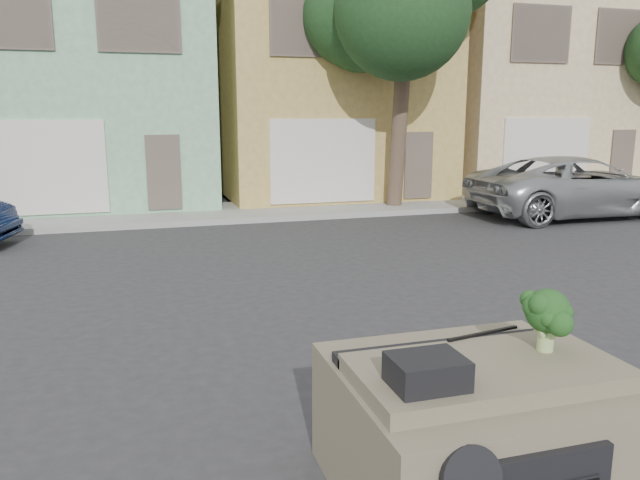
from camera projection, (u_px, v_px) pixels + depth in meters
name	position (u px, v px, depth m)	size (l,w,h in m)	color
ground_plane	(343.00, 351.00, 7.61)	(120.00, 120.00, 0.00)	#303033
sidewalk	(222.00, 213.00, 17.43)	(40.00, 3.00, 0.15)	gray
townhouse_mint	(88.00, 81.00, 19.44)	(7.20, 8.20, 7.55)	#80B68D
townhouse_tan	(318.00, 84.00, 21.56)	(7.20, 8.20, 7.55)	tan
townhouse_beige	(507.00, 86.00, 23.67)	(7.20, 8.20, 7.55)	#D5BA8A
silver_pickup	(574.00, 216.00, 17.29)	(2.75, 5.96, 1.66)	#A6A8AB
tree_near	(401.00, 60.00, 17.33)	(4.40, 4.00, 8.50)	#1B3B1A
car_dashboard	(473.00, 426.00, 4.68)	(2.00, 1.80, 1.12)	#6B624D
instrument_hump	(427.00, 372.00, 4.05)	(0.48, 0.38, 0.20)	black
wiper_arm	(483.00, 333.00, 5.00)	(0.70, 0.03, 0.02)	black
broccoli	(547.00, 319.00, 4.63)	(0.40, 0.40, 0.49)	#183A15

